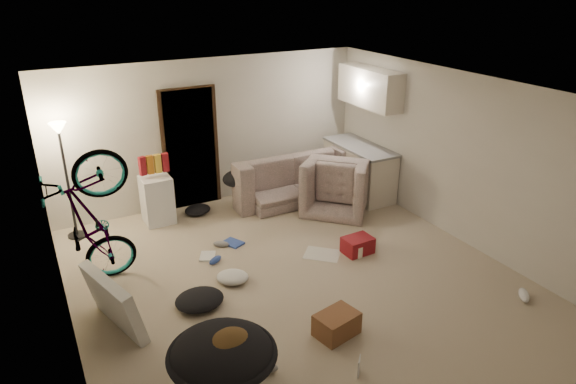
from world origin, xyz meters
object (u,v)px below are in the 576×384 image
sofa (288,181)px  kitchen_counter (359,171)px  armchair (339,188)px  bicycle (96,250)px  saucer_chair (223,362)px  tv_box (114,302)px  floor_lamp (63,156)px  juicer (357,250)px  drink_case_b (358,245)px  mini_fridge (157,200)px  drink_case_a (337,324)px

sofa → kitchen_counter: bearing=160.5°
armchair → sofa: bearing=-8.4°
bicycle → saucer_chair: 2.70m
tv_box → kitchen_counter: bearing=5.8°
floor_lamp → juicer: bearing=-36.3°
armchair → drink_case_b: size_ratio=2.55×
bicycle → tv_box: bearing=-177.6°
floor_lamp → drink_case_b: floor_lamp is taller
mini_fridge → juicer: mini_fridge is taller
drink_case_b → armchair: bearing=64.4°
armchair → drink_case_b: (-0.64, -1.48, -0.22)m
sofa → armchair: bearing=127.1°
saucer_chair → drink_case_b: saucer_chair is taller
bicycle → drink_case_b: bicycle is taller
saucer_chair → bicycle: bearing=105.0°
floor_lamp → armchair: floor_lamp is taller
tv_box → sofa: bearing=17.9°
sofa → drink_case_b: bearing=89.1°
armchair → juicer: bearing=110.8°
mini_fridge → armchair: bearing=-17.7°
kitchen_counter → bicycle: bearing=-169.1°
kitchen_counter → bicycle: 4.82m
floor_lamp → sofa: size_ratio=0.83×
armchair → drink_case_b: armchair is taller
kitchen_counter → drink_case_a: 4.13m
kitchen_counter → mini_fridge: 3.61m
floor_lamp → kitchen_counter: bearing=-7.7°
kitchen_counter → drink_case_a: size_ratio=3.20×
mini_fridge → saucer_chair: size_ratio=0.76×
armchair → saucer_chair: bearing=88.3°
tv_box → floor_lamp: bearing=75.8°
tv_box → drink_case_a: bearing=-47.2°
saucer_chair → juicer: (2.68, 1.61, -0.34)m
armchair → bicycle: bearing=53.1°
drink_case_b → floor_lamp: bearing=142.9°
drink_case_a → drink_case_b: bearing=35.8°
floor_lamp → drink_case_a: 4.63m
kitchen_counter → saucer_chair: size_ratio=1.46×
bicycle → drink_case_a: 3.18m
sofa → drink_case_b: size_ratio=5.22×
kitchen_counter → tv_box: kitchen_counter is taller
bicycle → mini_fridge: bicycle is taller
drink_case_b → sofa: bearing=86.4°
armchair → drink_case_a: bearing=101.4°
armchair → mini_fridge: (-2.92, 0.89, 0.04)m
armchair → saucer_chair: saucer_chair is taller
juicer → sofa: bearing=87.1°
drink_case_a → drink_case_b: (1.28, 1.40, -0.01)m
sofa → drink_case_b: 2.28m
saucer_chair → drink_case_a: bearing=11.3°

